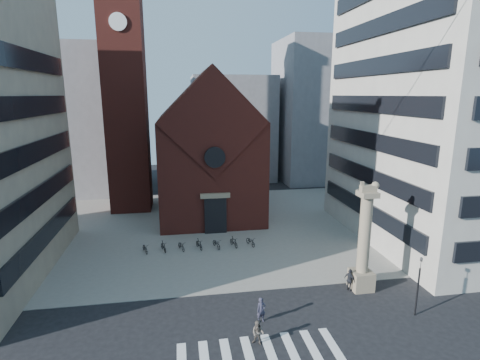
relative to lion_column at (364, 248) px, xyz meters
name	(u,v)px	position (x,y,z in m)	size (l,w,h in m)	color
ground	(242,324)	(-10.01, -3.00, -3.46)	(120.00, 120.00, 0.00)	black
piazza	(214,226)	(-10.01, 16.00, -3.43)	(46.00, 30.00, 0.05)	gray
zebra_crossing	(259,352)	(-9.46, -6.00, -3.45)	(10.20, 3.20, 0.01)	white
church	(208,151)	(-10.01, 22.04, 4.53)	(12.00, 16.65, 18.00)	maroon
campanile	(125,88)	(-20.01, 25.00, 12.28)	(5.50, 5.50, 31.20)	maroon
building_right	(462,83)	(13.99, 9.00, 12.54)	(18.00, 22.00, 32.00)	beige
bg_block_left	(70,120)	(-30.01, 37.00, 7.54)	(16.00, 14.00, 22.00)	gray
bg_block_mid	(232,128)	(-4.01, 42.00, 5.54)	(14.00, 12.00, 18.00)	gray
bg_block_right	(324,111)	(11.99, 39.00, 8.54)	(16.00, 14.00, 24.00)	gray
lion_column	(364,248)	(0.00, 0.00, 0.00)	(1.63, 1.60, 8.68)	gray
traffic_light	(418,285)	(1.99, -4.00, -1.17)	(0.13, 0.16, 4.30)	black
pedestrian_0	(261,310)	(-8.68, -2.99, -2.59)	(0.63, 0.41, 1.73)	#302E40
pedestrian_1	(258,333)	(-9.39, -5.23, -2.68)	(0.76, 0.59, 1.56)	#5B5249
pedestrian_2	(350,280)	(-1.01, -0.12, -2.57)	(1.04, 0.43, 1.78)	#24262C
scooter_0	(145,248)	(-17.24, 9.79, -2.96)	(0.59, 1.70, 0.89)	black
scooter_1	(163,246)	(-15.52, 9.79, -2.91)	(0.47, 1.65, 0.99)	black
scooter_2	(181,246)	(-13.79, 9.79, -2.96)	(0.59, 1.70, 0.89)	black
scooter_3	(199,244)	(-12.07, 9.79, -2.91)	(0.47, 1.65, 0.99)	black
scooter_4	(217,243)	(-10.35, 9.79, -2.96)	(0.59, 1.70, 0.89)	black
scooter_5	(234,242)	(-8.62, 9.79, -2.91)	(0.47, 1.65, 0.99)	black
scooter_6	(251,241)	(-6.90, 9.79, -2.96)	(0.59, 1.70, 0.89)	black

